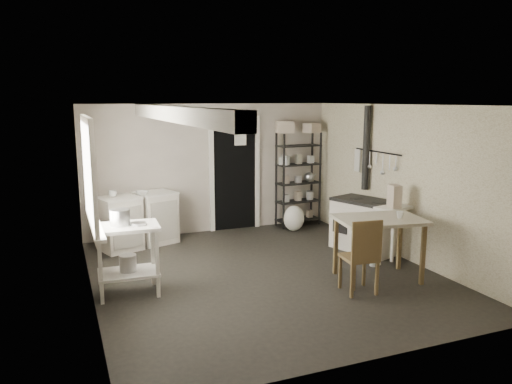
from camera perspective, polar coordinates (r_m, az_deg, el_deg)
name	(u,v)px	position (r m, az deg, el deg)	size (l,w,h in m)	color
floor	(264,274)	(6.97, 0.93, -9.35)	(5.00, 5.00, 0.00)	black
ceiling	(265,105)	(6.56, 0.99, 9.92)	(5.00, 5.00, 0.00)	white
wall_back	(211,169)	(9.00, -5.21, 2.69)	(4.50, 0.02, 2.30)	#BEB2A2
wall_front	(374,240)	(4.53, 13.33, -5.39)	(4.50, 0.02, 2.30)	#BEB2A2
wall_left	(88,205)	(6.17, -18.69, -1.43)	(0.02, 5.00, 2.30)	#BEB2A2
wall_right	(402,182)	(7.81, 16.38, 1.11)	(0.02, 5.00, 2.30)	#BEB2A2
window	(87,173)	(6.31, -18.71, 2.05)	(0.12, 1.76, 1.28)	white
doorway	(235,176)	(9.13, -2.43, 1.88)	(0.96, 0.10, 2.08)	white
ceiling_beam	(173,114)	(6.19, -9.43, 8.82)	(0.18, 5.00, 0.18)	white
wallpaper_panel	(402,182)	(7.80, 16.32, 1.10)	(0.01, 5.00, 2.30)	beige
utensil_rail	(376,152)	(8.20, 13.61, 4.49)	(0.06, 1.20, 0.44)	silver
prep_table	(128,263)	(6.37, -14.41, -7.84)	(0.76, 0.55, 0.87)	white
stockpot	(120,220)	(6.24, -15.26, -3.09)	(0.24, 0.24, 0.26)	silver
saucepan	(139,227)	(6.22, -13.26, -3.91)	(0.20, 0.20, 0.11)	silver
bucket	(128,264)	(6.38, -14.43, -7.94)	(0.21, 0.21, 0.23)	silver
base_cabinets	(138,219)	(8.36, -13.32, -2.97)	(1.31, 0.56, 0.86)	silver
mixing_bowl	(142,189)	(8.25, -12.88, 0.38)	(0.27, 0.27, 0.07)	silver
counter_cup	(113,190)	(8.16, -16.07, 0.23)	(0.13, 0.13, 0.10)	silver
shelf_rack	(298,176)	(9.44, 4.85, 1.84)	(0.84, 0.32, 1.76)	black
shelf_jar	(281,155)	(9.25, 2.89, 4.30)	(0.09, 0.09, 0.19)	silver
storage_box_a	(285,119)	(9.27, 3.30, 8.28)	(0.32, 0.28, 0.22)	beige
storage_box_b	(312,120)	(9.40, 6.38, 8.15)	(0.26, 0.24, 0.17)	beige
stove	(366,223)	(8.09, 12.41, -3.52)	(0.58, 1.04, 0.82)	silver
stovepipe	(366,148)	(8.36, 12.49, 4.92)	(0.10, 0.10, 1.33)	black
side_ledge	(392,234)	(7.61, 15.31, -4.63)	(0.55, 0.29, 0.84)	white
oats_box	(394,196)	(7.42, 15.54, -0.42)	(0.13, 0.22, 0.33)	beige
work_table	(378,252)	(6.87, 13.76, -6.63)	(1.11, 0.77, 0.84)	beige
table_cup	(399,221)	(6.80, 16.07, -3.19)	(0.10, 0.10, 0.09)	silver
chair	(359,254)	(6.34, 11.69, -6.98)	(0.39, 0.41, 0.95)	brown
flour_sack	(294,218)	(9.14, 4.36, -2.99)	(0.39, 0.33, 0.47)	silver
floor_crock	(374,261)	(7.47, 13.35, -7.66)	(0.13, 0.13, 0.16)	silver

